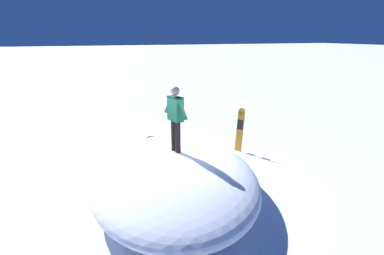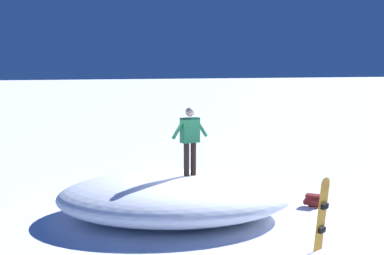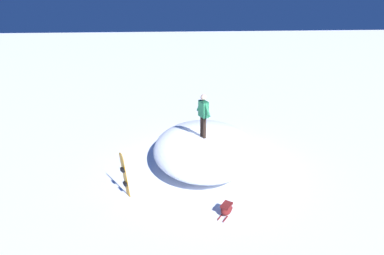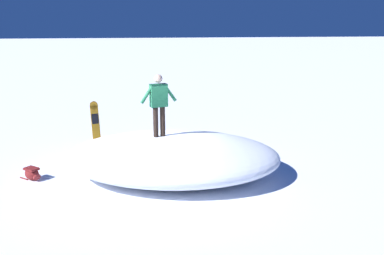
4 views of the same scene
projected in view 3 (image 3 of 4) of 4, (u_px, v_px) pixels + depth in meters
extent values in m
plane|color=white|center=(200.00, 165.00, 11.89)|extent=(240.00, 240.00, 0.00)
ellipsoid|color=white|center=(205.00, 146.00, 12.29)|extent=(6.69, 5.39, 1.09)
cylinder|color=black|center=(204.00, 128.00, 11.53)|extent=(0.14, 0.14, 0.83)
cylinder|color=black|center=(202.00, 126.00, 11.70)|extent=(0.14, 0.14, 0.83)
cube|color=#195638|center=(203.00, 109.00, 11.36)|extent=(0.50, 0.32, 0.62)
sphere|color=beige|center=(204.00, 97.00, 11.21)|extent=(0.23, 0.23, 0.23)
cylinder|color=#195638|center=(207.00, 110.00, 11.08)|extent=(0.40, 0.17, 0.51)
cylinder|color=#195638|center=(200.00, 105.00, 11.62)|extent=(0.40, 0.17, 0.51)
cube|color=orange|center=(125.00, 177.00, 9.58)|extent=(0.32, 0.25, 1.43)
cylinder|color=orange|center=(121.00, 157.00, 9.30)|extent=(0.28, 0.16, 0.28)
cube|color=black|center=(124.00, 170.00, 9.49)|extent=(0.23, 0.13, 0.34)
cube|color=black|center=(122.00, 170.00, 9.46)|extent=(0.21, 0.15, 0.12)
cube|color=black|center=(125.00, 184.00, 9.66)|extent=(0.21, 0.15, 0.12)
ellipsoid|color=maroon|center=(226.00, 209.00, 8.86)|extent=(0.53, 0.53, 0.34)
ellipsoid|color=maroon|center=(229.00, 207.00, 9.04)|extent=(0.25, 0.26, 0.16)
cube|color=maroon|center=(227.00, 205.00, 8.82)|extent=(0.45, 0.44, 0.06)
cylinder|color=maroon|center=(220.00, 217.00, 8.76)|extent=(0.25, 0.24, 0.04)
cylinder|color=maroon|center=(225.00, 219.00, 8.68)|extent=(0.25, 0.24, 0.04)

